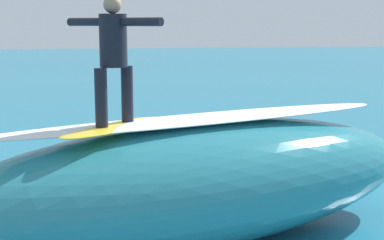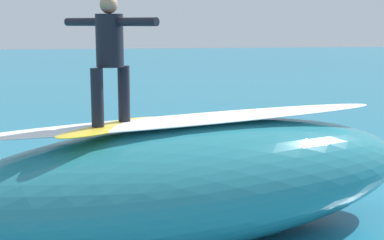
{
  "view_description": "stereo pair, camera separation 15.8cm",
  "coord_description": "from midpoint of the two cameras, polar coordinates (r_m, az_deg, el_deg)",
  "views": [
    {
      "loc": [
        1.48,
        10.47,
        3.08
      ],
      "look_at": [
        -0.33,
        0.48,
        1.34
      ],
      "focal_mm": 52.87,
      "sensor_mm": 36.0,
      "label": 1
    },
    {
      "loc": [
        1.32,
        10.5,
        3.08
      ],
      "look_at": [
        -0.33,
        0.48,
        1.34
      ],
      "focal_mm": 52.87,
      "sensor_mm": 36.0,
      "label": 2
    }
  ],
  "objects": [
    {
      "name": "surfer_paddling",
      "position": [
        13.61,
        4.29,
        -2.49
      ],
      "size": [
        1.62,
        0.63,
        0.29
      ],
      "rotation": [
        0.0,
        0.0,
        0.25
      ],
      "color": "black",
      "rests_on": "surfboard_paddling"
    },
    {
      "name": "wave_crest",
      "position": [
        8.01,
        0.35,
        -6.3
      ],
      "size": [
        7.73,
        4.6,
        1.73
      ],
      "primitive_type": "ellipsoid",
      "rotation": [
        0.0,
        0.0,
        0.32
      ],
      "color": "teal",
      "rests_on": "ground_plane"
    },
    {
      "name": "surfboard_riding",
      "position": [
        7.29,
        -8.36,
        -0.71
      ],
      "size": [
        1.68,
        1.68,
        0.08
      ],
      "primitive_type": "ellipsoid",
      "rotation": [
        0.0,
        0.0,
        0.79
      ],
      "color": "yellow",
      "rests_on": "wave_crest"
    },
    {
      "name": "wave_foam_lip",
      "position": [
        7.81,
        0.35,
        0.09
      ],
      "size": [
        6.19,
        2.77,
        0.08
      ],
      "primitive_type": "ellipsoid",
      "rotation": [
        0.0,
        0.0,
        0.32
      ],
      "color": "white",
      "rests_on": "wave_crest"
    },
    {
      "name": "foam_patch_near",
      "position": [
        11.62,
        -18.76,
        -5.78
      ],
      "size": [
        0.79,
        0.93,
        0.15
      ],
      "primitive_type": "ellipsoid",
      "rotation": [
        0.0,
        0.0,
        1.31
      ],
      "color": "white",
      "rests_on": "ground_plane"
    },
    {
      "name": "surfer_riding",
      "position": [
        7.18,
        -8.56,
        6.97
      ],
      "size": [
        1.15,
        1.15,
        1.61
      ],
      "rotation": [
        0.0,
        0.0,
        0.79
      ],
      "color": "black",
      "rests_on": "surfboard_riding"
    },
    {
      "name": "foam_patch_far",
      "position": [
        11.47,
        -6.47,
        -5.55
      ],
      "size": [
        0.98,
        0.82,
        0.13
      ],
      "primitive_type": "ellipsoid",
      "rotation": [
        0.0,
        0.0,
        2.83
      ],
      "color": "white",
      "rests_on": "ground_plane"
    },
    {
      "name": "foam_patch_mid",
      "position": [
        9.17,
        -17.41,
        -9.95
      ],
      "size": [
        0.99,
        1.12,
        0.12
      ],
      "primitive_type": "ellipsoid",
      "rotation": [
        0.0,
        0.0,
        1.34
      ],
      "color": "white",
      "rests_on": "ground_plane"
    },
    {
      "name": "surfboard_paddling",
      "position": [
        13.58,
        3.82,
        -3.22
      ],
      "size": [
        2.05,
        0.96,
        0.08
      ],
      "primitive_type": "ellipsoid",
      "rotation": [
        0.0,
        0.0,
        0.25
      ],
      "color": "#E0563D",
      "rests_on": "ground_plane"
    },
    {
      "name": "ground_plane",
      "position": [
        11.01,
        -2.55,
        -6.5
      ],
      "size": [
        120.0,
        120.0,
        0.0
      ],
      "primitive_type": "plane",
      "color": "teal"
    }
  ]
}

